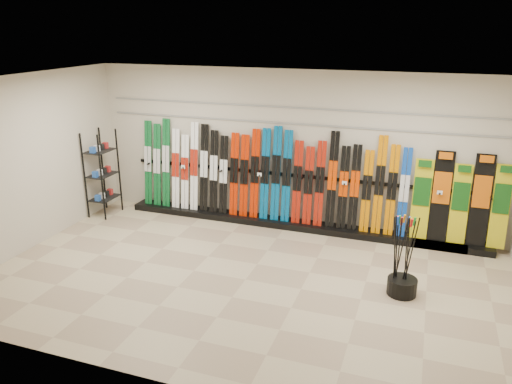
% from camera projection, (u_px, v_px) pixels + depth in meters
% --- Properties ---
extents(floor, '(8.00, 8.00, 0.00)m').
position_uv_depth(floor, '(245.00, 280.00, 7.75)').
color(floor, tan).
rests_on(floor, ground).
extents(back_wall, '(8.00, 0.00, 8.00)m').
position_uv_depth(back_wall, '(291.00, 149.00, 9.50)').
color(back_wall, beige).
rests_on(back_wall, floor).
extents(left_wall, '(0.00, 5.00, 5.00)m').
position_uv_depth(left_wall, '(26.00, 164.00, 8.52)').
color(left_wall, beige).
rests_on(left_wall, floor).
extents(ceiling, '(8.00, 8.00, 0.00)m').
position_uv_depth(ceiling, '(244.00, 84.00, 6.79)').
color(ceiling, silver).
rests_on(ceiling, back_wall).
extents(ski_rack_base, '(8.00, 0.40, 0.12)m').
position_uv_depth(ski_rack_base, '(297.00, 225.00, 9.70)').
color(ski_rack_base, black).
rests_on(ski_rack_base, floor).
extents(skis, '(5.37, 0.23, 1.83)m').
position_uv_depth(skis, '(264.00, 177.00, 9.67)').
color(skis, '#0D5A26').
rests_on(skis, ski_rack_base).
extents(snowboards, '(1.58, 0.24, 1.59)m').
position_uv_depth(snowboards, '(460.00, 201.00, 8.61)').
color(snowboards, gold).
rests_on(snowboards, ski_rack_base).
extents(accessory_rack, '(0.40, 0.60, 1.76)m').
position_uv_depth(accessory_rack, '(102.00, 173.00, 10.16)').
color(accessory_rack, black).
rests_on(accessory_rack, floor).
extents(pole_bin, '(0.43, 0.43, 0.25)m').
position_uv_depth(pole_bin, '(402.00, 286.00, 7.30)').
color(pole_bin, black).
rests_on(pole_bin, floor).
extents(ski_poles, '(0.35, 0.23, 1.18)m').
position_uv_depth(ski_poles, '(402.00, 255.00, 7.19)').
color(ski_poles, black).
rests_on(ski_poles, pole_bin).
extents(slatwall_rail_0, '(7.60, 0.02, 0.03)m').
position_uv_depth(slatwall_rail_0, '(291.00, 124.00, 9.32)').
color(slatwall_rail_0, gray).
rests_on(slatwall_rail_0, back_wall).
extents(slatwall_rail_1, '(7.60, 0.02, 0.03)m').
position_uv_depth(slatwall_rail_1, '(291.00, 108.00, 9.23)').
color(slatwall_rail_1, gray).
rests_on(slatwall_rail_1, back_wall).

